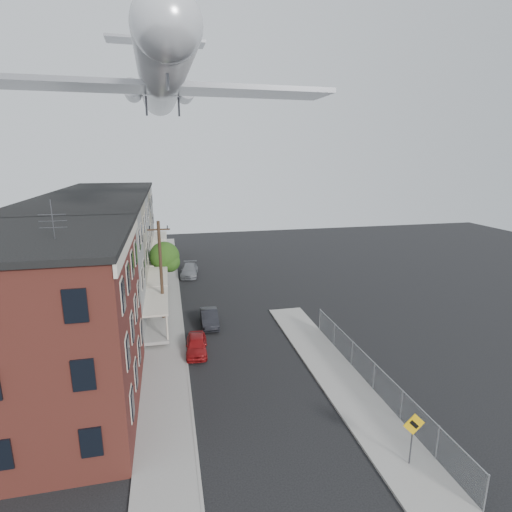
% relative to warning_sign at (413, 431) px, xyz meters
% --- Properties ---
extents(ground, '(120.00, 120.00, 0.00)m').
position_rel_warning_sign_xyz_m(ground, '(-5.60, 1.03, -1.88)').
color(ground, black).
rests_on(ground, ground).
extents(sidewalk_left, '(3.00, 62.00, 0.12)m').
position_rel_warning_sign_xyz_m(sidewalk_left, '(-11.10, 25.03, -1.82)').
color(sidewalk_left, gray).
rests_on(sidewalk_left, ground).
extents(sidewalk_right, '(3.00, 26.00, 0.12)m').
position_rel_warning_sign_xyz_m(sidewalk_right, '(-0.10, 7.03, -1.82)').
color(sidewalk_right, gray).
rests_on(sidewalk_right, ground).
extents(curb_left, '(0.15, 62.00, 0.14)m').
position_rel_warning_sign_xyz_m(curb_left, '(-9.65, 25.03, -1.81)').
color(curb_left, gray).
rests_on(curb_left, ground).
extents(curb_right, '(0.15, 26.00, 0.14)m').
position_rel_warning_sign_xyz_m(curb_right, '(-1.55, 7.03, -1.81)').
color(curb_right, gray).
rests_on(curb_right, ground).
extents(corner_building, '(10.31, 12.30, 12.15)m').
position_rel_warning_sign_xyz_m(corner_building, '(-17.60, 8.03, 3.28)').
color(corner_building, '#3E1C13').
rests_on(corner_building, ground).
extents(row_house_a, '(11.98, 7.00, 10.30)m').
position_rel_warning_sign_xyz_m(row_house_a, '(-17.56, 17.53, 3.25)').
color(row_house_a, gray).
rests_on(row_house_a, ground).
extents(row_house_b, '(11.98, 7.00, 10.30)m').
position_rel_warning_sign_xyz_m(row_house_b, '(-17.56, 24.53, 3.25)').
color(row_house_b, gray).
rests_on(row_house_b, ground).
extents(row_house_c, '(11.98, 7.00, 10.30)m').
position_rel_warning_sign_xyz_m(row_house_c, '(-17.56, 31.53, 3.25)').
color(row_house_c, gray).
rests_on(row_house_c, ground).
extents(row_house_d, '(11.98, 7.00, 10.30)m').
position_rel_warning_sign_xyz_m(row_house_d, '(-17.56, 38.53, 3.25)').
color(row_house_d, gray).
rests_on(row_house_d, ground).
extents(row_house_e, '(11.98, 7.00, 10.30)m').
position_rel_warning_sign_xyz_m(row_house_e, '(-17.56, 45.53, 3.25)').
color(row_house_e, gray).
rests_on(row_house_e, ground).
extents(chainlink_fence, '(0.06, 18.06, 1.90)m').
position_rel_warning_sign_xyz_m(chainlink_fence, '(1.40, 6.03, -0.89)').
color(chainlink_fence, gray).
rests_on(chainlink_fence, ground).
extents(warning_sign, '(1.10, 0.11, 2.80)m').
position_rel_warning_sign_xyz_m(warning_sign, '(0.00, 0.00, 0.00)').
color(warning_sign, '#515156').
rests_on(warning_sign, ground).
extents(utility_pole, '(1.80, 0.26, 9.00)m').
position_rel_warning_sign_xyz_m(utility_pole, '(-11.20, 19.03, 2.79)').
color(utility_pole, black).
rests_on(utility_pole, ground).
extents(street_tree, '(3.22, 3.20, 5.20)m').
position_rel_warning_sign_xyz_m(street_tree, '(-10.87, 28.95, 1.57)').
color(street_tree, black).
rests_on(street_tree, ground).
extents(car_near, '(1.80, 3.90, 1.29)m').
position_rel_warning_sign_xyz_m(car_near, '(-8.85, 13.32, -1.24)').
color(car_near, maroon).
rests_on(car_near, ground).
extents(car_mid, '(1.48, 4.03, 1.32)m').
position_rel_warning_sign_xyz_m(car_mid, '(-7.40, 18.07, -1.22)').
color(car_mid, black).
rests_on(car_mid, ground).
extents(car_far, '(2.49, 4.93, 1.37)m').
position_rel_warning_sign_xyz_m(car_far, '(-8.22, 33.28, -1.20)').
color(car_far, slate).
rests_on(car_far, ground).
extents(airplane, '(25.73, 29.37, 8.54)m').
position_rel_warning_sign_xyz_m(airplane, '(-10.34, 20.75, 18.17)').
color(airplane, silver).
rests_on(airplane, ground).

